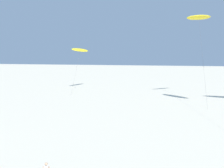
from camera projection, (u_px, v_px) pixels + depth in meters
flying_kite_1 at (80, 50)px, 59.48m from camera, size 3.11×9.40×9.96m
flying_kite_5 at (199, 17)px, 46.37m from camera, size 5.24×8.54×15.91m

